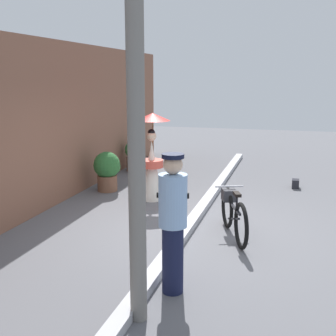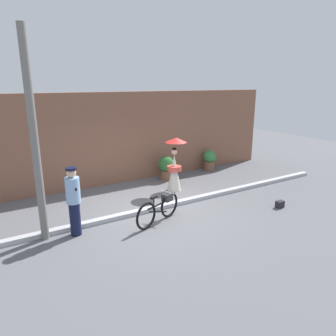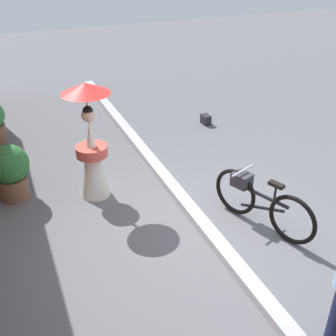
# 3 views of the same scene
# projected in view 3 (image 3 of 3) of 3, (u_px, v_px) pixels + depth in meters

# --- Properties ---
(ground_plane) EXTENTS (30.00, 30.00, 0.00)m
(ground_plane) POSITION_uv_depth(u_px,v_px,m) (202.00, 228.00, 6.11)
(ground_plane) COLOR slate
(sidewalk_curb) EXTENTS (14.00, 0.20, 0.12)m
(sidewalk_curb) POSITION_uv_depth(u_px,v_px,m) (203.00, 224.00, 6.08)
(sidewalk_curb) COLOR #B2B2B7
(sidewalk_curb) RESTS_ON ground_plane
(bicycle_near_officer) EXTENTS (1.60, 0.70, 0.80)m
(bicycle_near_officer) POSITION_uv_depth(u_px,v_px,m) (259.00, 201.00, 5.98)
(bicycle_near_officer) COLOR black
(bicycle_near_officer) RESTS_ON ground_plane
(person_with_parasol) EXTENTS (0.73, 0.73, 1.85)m
(person_with_parasol) POSITION_uv_depth(u_px,v_px,m) (91.00, 144.00, 6.46)
(person_with_parasol) COLOR silver
(person_with_parasol) RESTS_ON ground_plane
(potted_plant_small) EXTENTS (0.63, 0.61, 0.91)m
(potted_plant_small) POSITION_uv_depth(u_px,v_px,m) (11.00, 169.00, 6.57)
(potted_plant_small) COLOR brown
(potted_plant_small) RESTS_ON ground_plane
(backpack_on_pavement) EXTENTS (0.25, 0.16, 0.20)m
(backpack_on_pavement) POSITION_uv_depth(u_px,v_px,m) (206.00, 119.00, 9.35)
(backpack_on_pavement) COLOR #26262D
(backpack_on_pavement) RESTS_ON ground_plane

